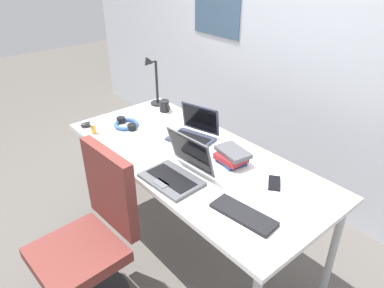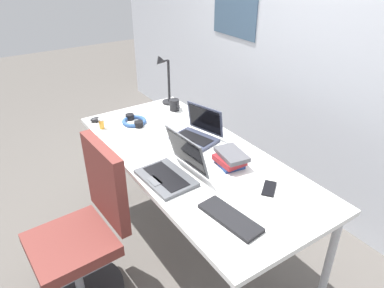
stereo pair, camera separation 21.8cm
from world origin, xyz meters
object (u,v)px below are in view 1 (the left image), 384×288
Objects in this scene: book_stack at (231,156)px; office_chair at (90,249)px; laptop_mid_desk at (177,171)px; cell_phone at (274,183)px; pill_bottle at (93,128)px; coffee_mug at (164,106)px; external_keyboard at (243,214)px; desk_lamp at (153,82)px; computer_mouse at (87,124)px; laptop_center at (194,133)px; headphones at (126,124)px.

office_chair is (-0.24, -0.85, -0.38)m from book_stack.
book_stack is at bearing 77.30° from laptop_mid_desk.
office_chair is at bearing -105.47° from book_stack.
cell_phone is 1.27m from pill_bottle.
coffee_mug is at bearing 170.83° from book_stack.
desk_lamp is at bearing 155.08° from external_keyboard.
desk_lamp is 1.16× the size of laptop_mid_desk.
book_stack is 0.96m from office_chair.
desk_lamp is 3.54× the size of coffee_mug.
laptop_mid_desk is 0.93m from computer_mouse.
book_stack reaches higher than computer_mouse.
pill_bottle is (-0.50, -0.48, -0.00)m from laptop_center.
laptop_center reaches higher than computer_mouse.
desk_lamp is 1.48m from external_keyboard.
headphones is 0.86m from book_stack.
desk_lamp reaches higher than computer_mouse.
headphones is at bearing 169.31° from external_keyboard.
office_chair is (0.77, -0.41, -0.36)m from computer_mouse.
pill_bottle reaches higher than computer_mouse.
laptop_mid_desk is at bearing 72.65° from office_chair.
external_keyboard is 0.89m from office_chair.
cell_phone is at bearing 3.79° from book_stack.
coffee_mug is (-0.49, 0.12, 0.00)m from laptop_center.
laptop_center is 1.02× the size of external_keyboard.
desk_lamp is 1.04m from book_stack.
office_chair is at bearing -81.06° from laptop_center.
laptop_mid_desk is 0.92m from coffee_mug.
laptop_mid_desk reaches higher than pill_bottle.
cell_phone is 1.20× the size of coffee_mug.
coffee_mug is at bearing 166.56° from laptop_center.
laptop_mid_desk is at bearing 7.55° from pill_bottle.
headphones is at bearing 60.96° from computer_mouse.
external_keyboard is at bearing -38.79° from book_stack.
pill_bottle is 0.08× the size of office_chair.
office_chair reaches higher than coffee_mug.
cell_phone is 0.64× the size of headphones.
external_keyboard is 1.32m from coffee_mug.
office_chair is at bearing -52.08° from desk_lamp.
pill_bottle is at bearing 164.39° from cell_phone.
cell_phone is 1.16m from headphones.
external_keyboard is at bearing -3.81° from headphones.
external_keyboard is at bearing 6.77° from pill_bottle.
laptop_mid_desk is 0.65m from office_chair.
headphones reaches higher than cell_phone.
laptop_center is at bearing 176.58° from book_stack.
laptop_mid_desk reaches higher than headphones.
coffee_mug is at bearing 122.34° from office_chair.
laptop_center is at bearing 28.42° from headphones.
laptop_mid_desk reaches higher than computer_mouse.
laptop_center is 0.52m from headphones.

